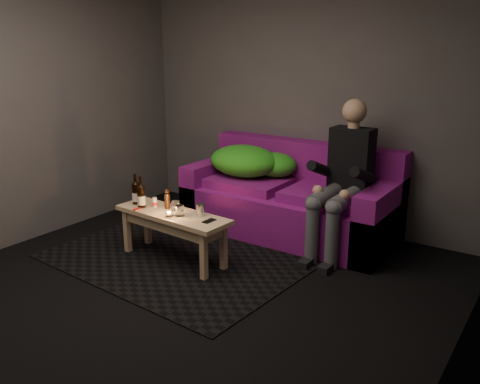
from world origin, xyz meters
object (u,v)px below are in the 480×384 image
object	(u,v)px
sofa	(291,202)
person	(343,176)
coffee_table	(173,221)
beer_bottle_b	(141,196)
beer_bottle_a	(136,193)
steel_cup	(201,210)

from	to	relation	value
sofa	person	distance (m)	0.76
coffee_table	beer_bottle_b	world-z (taller)	beer_bottle_b
person	coffee_table	size ratio (longest dim) A/B	1.24
beer_bottle_a	beer_bottle_b	size ratio (longest dim) A/B	0.99
coffee_table	person	bearing A→B (deg)	42.78
coffee_table	steel_cup	bearing A→B (deg)	16.19
sofa	beer_bottle_b	size ratio (longest dim) A/B	7.36
sofa	beer_bottle_a	xyz separation A→B (m)	(-0.98, -1.23, 0.24)
person	coffee_table	distance (m)	1.61
coffee_table	beer_bottle_b	bearing A→B (deg)	-172.60
beer_bottle_a	beer_bottle_b	bearing A→B (deg)	-22.84
coffee_table	beer_bottle_a	xyz separation A→B (m)	(-0.45, 0.01, 0.19)
steel_cup	beer_bottle_b	bearing A→B (deg)	-168.66
person	coffee_table	bearing A→B (deg)	-137.22
beer_bottle_b	person	bearing A→B (deg)	36.78
person	beer_bottle_a	world-z (taller)	person
beer_bottle_a	steel_cup	world-z (taller)	beer_bottle_a
beer_bottle_b	steel_cup	distance (m)	0.61
person	beer_bottle_b	xyz separation A→B (m)	(-1.49, -1.11, -0.17)
steel_cup	beer_bottle_a	bearing A→B (deg)	-174.43
sofa	beer_bottle_a	world-z (taller)	sofa
person	beer_bottle_b	size ratio (longest dim) A/B	4.91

